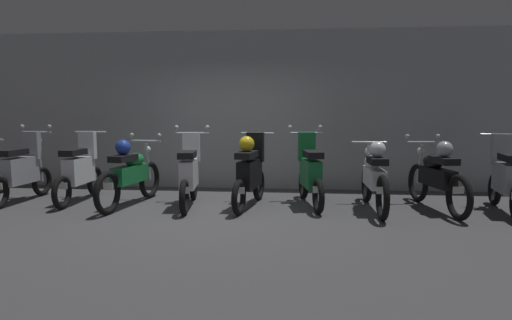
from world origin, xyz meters
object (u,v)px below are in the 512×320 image
(motorbike_slot_7, at_px, (374,177))
(motorbike_slot_3, at_px, (130,173))
(motorbike_slot_1, at_px, (22,171))
(motorbike_slot_4, at_px, (189,174))
(motorbike_slot_5, at_px, (250,172))
(motorbike_slot_2, at_px, (80,171))
(motorbike_slot_6, at_px, (310,173))
(motorbike_slot_8, at_px, (437,176))
(motorbike_slot_9, at_px, (506,178))

(motorbike_slot_7, bearing_deg, motorbike_slot_3, -179.77)
(motorbike_slot_1, relative_size, motorbike_slot_4, 1.00)
(motorbike_slot_1, height_order, motorbike_slot_5, motorbike_slot_1)
(motorbike_slot_1, xyz_separation_m, motorbike_slot_3, (1.93, -0.12, 0.00))
(motorbike_slot_2, relative_size, motorbike_slot_5, 1.01)
(motorbike_slot_1, bearing_deg, motorbike_slot_3, -3.62)
(motorbike_slot_4, bearing_deg, motorbike_slot_2, 174.32)
(motorbike_slot_5, distance_m, motorbike_slot_6, 0.98)
(motorbike_slot_4, xyz_separation_m, motorbike_slot_7, (2.90, -0.03, -0.00))
(motorbike_slot_4, bearing_deg, motorbike_slot_1, 178.53)
(motorbike_slot_3, xyz_separation_m, motorbike_slot_7, (3.86, 0.02, -0.00))
(motorbike_slot_5, relative_size, motorbike_slot_6, 1.00)
(motorbike_slot_2, distance_m, motorbike_slot_8, 5.80)
(motorbike_slot_7, distance_m, motorbike_slot_9, 1.94)
(motorbike_slot_7, bearing_deg, motorbike_slot_6, 164.49)
(motorbike_slot_3, bearing_deg, motorbike_slot_1, 176.38)
(motorbike_slot_6, relative_size, motorbike_slot_8, 0.86)
(motorbike_slot_1, relative_size, motorbike_slot_5, 1.01)
(motorbike_slot_3, distance_m, motorbike_slot_7, 3.86)
(motorbike_slot_1, bearing_deg, motorbike_slot_6, 1.94)
(motorbike_slot_2, xyz_separation_m, motorbike_slot_3, (0.97, -0.24, 0.00))
(motorbike_slot_5, height_order, motorbike_slot_7, motorbike_slot_5)
(motorbike_slot_3, relative_size, motorbike_slot_7, 0.99)
(motorbike_slot_4, xyz_separation_m, motorbike_slot_9, (4.84, -0.00, -0.00))
(motorbike_slot_7, bearing_deg, motorbike_slot_5, 177.89)
(motorbike_slot_5, height_order, motorbike_slot_8, motorbike_slot_5)
(motorbike_slot_2, height_order, motorbike_slot_9, same)
(motorbike_slot_8, height_order, motorbike_slot_9, motorbike_slot_9)
(motorbike_slot_7, distance_m, motorbike_slot_8, 0.97)
(motorbike_slot_1, distance_m, motorbike_slot_3, 1.94)
(motorbike_slot_1, distance_m, motorbike_slot_6, 4.83)
(motorbike_slot_1, height_order, motorbike_slot_2, motorbike_slot_1)
(motorbike_slot_2, bearing_deg, motorbike_slot_4, -5.68)
(motorbike_slot_1, distance_m, motorbike_slot_4, 2.89)
(motorbike_slot_1, xyz_separation_m, motorbike_slot_4, (2.89, -0.07, 0.00))
(motorbike_slot_2, relative_size, motorbike_slot_7, 0.86)
(motorbike_slot_3, xyz_separation_m, motorbike_slot_5, (1.94, 0.09, 0.04))
(motorbike_slot_6, height_order, motorbike_slot_9, motorbike_slot_6)
(motorbike_slot_2, distance_m, motorbike_slot_3, 1.00)
(motorbike_slot_1, distance_m, motorbike_slot_8, 6.76)
(motorbike_slot_5, height_order, motorbike_slot_6, motorbike_slot_6)
(motorbike_slot_5, distance_m, motorbike_slot_7, 1.93)
(motorbike_slot_9, bearing_deg, motorbike_slot_2, 178.37)
(motorbike_slot_3, distance_m, motorbike_slot_8, 4.83)
(motorbike_slot_3, xyz_separation_m, motorbike_slot_8, (4.83, 0.13, 0.00))
(motorbike_slot_3, relative_size, motorbike_slot_5, 1.16)
(motorbike_slot_3, xyz_separation_m, motorbike_slot_6, (2.89, 0.29, -0.00))
(motorbike_slot_4, height_order, motorbike_slot_7, motorbike_slot_4)
(motorbike_slot_3, height_order, motorbike_slot_9, motorbike_slot_9)
(motorbike_slot_8, bearing_deg, motorbike_slot_9, -4.91)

